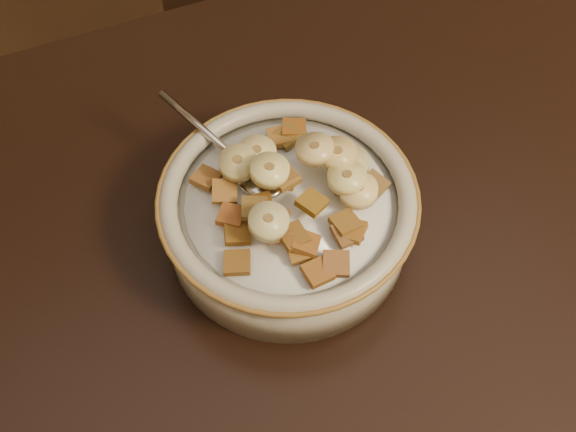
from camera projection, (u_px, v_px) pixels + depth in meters
name	position (u px, v px, depth m)	size (l,w,h in m)	color
chair	(328.00, 75.00, 1.13)	(0.41, 0.41, 0.93)	black
cereal_bowl	(288.00, 220.00, 0.60)	(0.20, 0.20, 0.05)	#BBB3A5
milk	(288.00, 203.00, 0.58)	(0.17, 0.17, 0.00)	white
spoon	(259.00, 178.00, 0.59)	(0.04, 0.05, 0.01)	#BCBDBF
cereal_square_0	(336.00, 264.00, 0.54)	(0.02, 0.02, 0.01)	#935929
cereal_square_1	(295.00, 132.00, 0.62)	(0.02, 0.02, 0.01)	brown
cereal_square_2	(272.00, 176.00, 0.57)	(0.02, 0.02, 0.01)	brown
cereal_square_3	(276.00, 222.00, 0.55)	(0.02, 0.02, 0.01)	brown
cereal_square_4	(306.00, 243.00, 0.55)	(0.02, 0.02, 0.01)	#985219
cereal_square_5	(346.00, 223.00, 0.56)	(0.02, 0.02, 0.01)	#94591A
cereal_square_6	(347.00, 233.00, 0.56)	(0.02, 0.02, 0.01)	brown
cereal_square_7	(293.00, 236.00, 0.55)	(0.02, 0.02, 0.01)	brown
cereal_square_8	(374.00, 185.00, 0.59)	(0.02, 0.02, 0.01)	brown
cereal_square_9	(318.00, 272.00, 0.54)	(0.02, 0.02, 0.01)	brown
cereal_square_10	(259.00, 205.00, 0.56)	(0.02, 0.02, 0.01)	#905119
cereal_square_11	(285.00, 178.00, 0.57)	(0.02, 0.02, 0.01)	brown
cereal_square_12	(237.00, 233.00, 0.56)	(0.02, 0.02, 0.01)	brown
cereal_square_13	(352.00, 231.00, 0.56)	(0.02, 0.02, 0.01)	#8B5E18
cereal_square_14	(279.00, 230.00, 0.55)	(0.02, 0.02, 0.01)	#985322
cereal_square_15	(288.00, 136.00, 0.61)	(0.02, 0.02, 0.01)	brown
cereal_square_16	(349.00, 181.00, 0.58)	(0.02, 0.02, 0.01)	#986123
cereal_square_17	(279.00, 137.00, 0.61)	(0.02, 0.02, 0.01)	#9C6725
cereal_square_18	(301.00, 249.00, 0.55)	(0.02, 0.02, 0.01)	#956119
cereal_square_19	(312.00, 202.00, 0.56)	(0.02, 0.02, 0.01)	#875916
cereal_square_20	(206.00, 178.00, 0.59)	(0.02, 0.02, 0.01)	#9D5E2A
cereal_square_21	(237.00, 263.00, 0.55)	(0.02, 0.02, 0.01)	brown
cereal_square_22	(240.00, 165.00, 0.59)	(0.02, 0.02, 0.01)	brown
cereal_square_23	(294.00, 129.00, 0.62)	(0.02, 0.02, 0.01)	brown
cereal_square_24	(280.00, 178.00, 0.57)	(0.02, 0.02, 0.01)	#96611A
cereal_square_25	(254.00, 209.00, 0.56)	(0.02, 0.02, 0.01)	brown
cereal_square_26	(231.00, 216.00, 0.56)	(0.02, 0.02, 0.01)	brown
cereal_square_27	(281.00, 175.00, 0.57)	(0.02, 0.02, 0.01)	brown
cereal_square_28	(351.00, 188.00, 0.58)	(0.02, 0.02, 0.01)	#945A1D
cereal_square_29	(252.00, 162.00, 0.59)	(0.02, 0.02, 0.01)	brown
cereal_square_30	(225.00, 192.00, 0.58)	(0.02, 0.02, 0.01)	#9A6927
banana_slice_0	(351.00, 163.00, 0.58)	(0.03, 0.03, 0.01)	#C7BB84
banana_slice_1	(238.00, 163.00, 0.58)	(0.03, 0.03, 0.01)	#D9CF7C
banana_slice_2	(338.00, 154.00, 0.58)	(0.03, 0.03, 0.01)	#F5CD7B
banana_slice_3	(257.00, 153.00, 0.58)	(0.03, 0.03, 0.01)	#FBE694
banana_slice_4	(270.00, 170.00, 0.56)	(0.03, 0.03, 0.01)	#FCEFA4
banana_slice_5	(315.00, 149.00, 0.58)	(0.03, 0.03, 0.01)	beige
banana_slice_6	(358.00, 191.00, 0.57)	(0.03, 0.03, 0.01)	#FFE196
banana_slice_7	(347.00, 178.00, 0.57)	(0.03, 0.03, 0.01)	beige
banana_slice_8	(269.00, 222.00, 0.54)	(0.03, 0.03, 0.01)	beige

